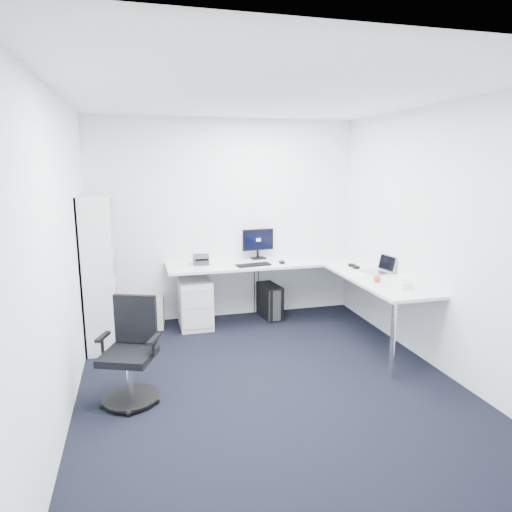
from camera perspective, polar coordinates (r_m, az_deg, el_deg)
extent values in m
plane|color=black|center=(4.67, 1.54, -15.39)|extent=(4.20, 4.20, 0.00)
plane|color=white|center=(4.21, 1.75, 19.53)|extent=(4.20, 4.20, 0.00)
cube|color=white|center=(6.26, -3.78, 4.49)|extent=(3.60, 0.02, 2.70)
cube|color=white|center=(2.36, 16.24, -7.87)|extent=(3.60, 0.02, 2.70)
cube|color=white|center=(4.12, -23.17, -0.11)|extent=(0.02, 4.20, 2.70)
cube|color=white|center=(5.04, 21.70, 1.98)|extent=(0.02, 4.20, 2.70)
cube|color=silver|center=(6.04, -7.59, -5.91)|extent=(0.41, 0.51, 0.63)
cube|color=black|center=(6.37, 1.73, -5.64)|extent=(0.27, 0.50, 0.47)
cube|color=beige|center=(6.20, -12.33, -6.79)|extent=(0.22, 0.43, 0.39)
cube|color=white|center=(6.78, 3.42, -6.47)|extent=(0.37, 0.07, 0.04)
cube|color=black|center=(5.89, -0.32, -1.11)|extent=(0.46, 0.22, 0.02)
cube|color=black|center=(6.03, 3.25, -0.78)|extent=(0.06, 0.10, 0.03)
cube|color=white|center=(5.55, 12.32, -2.19)|extent=(0.19, 0.44, 0.01)
sphere|color=#D84F13|center=(5.24, 14.88, -2.78)|extent=(0.08, 0.08, 0.08)
cube|color=white|center=(5.10, 17.81, -3.33)|extent=(0.12, 0.23, 0.08)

